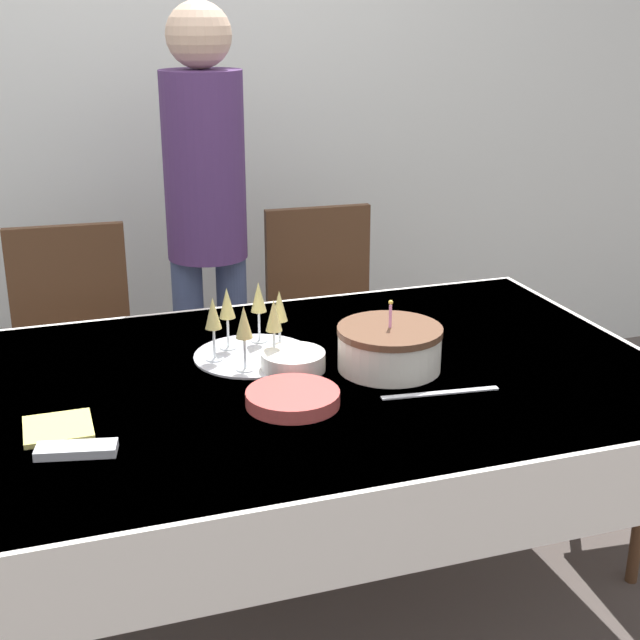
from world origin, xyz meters
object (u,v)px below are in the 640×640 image
(plate_stack_dessert, at_px, (293,361))
(person_standing, at_px, (206,201))
(plate_stack_main, at_px, (295,398))
(birthday_cake, at_px, (389,348))
(dining_chair_far_left, at_px, (75,355))
(dining_chair_far_right, at_px, (326,327))
(champagne_tray, at_px, (251,328))

(plate_stack_dessert, distance_m, person_standing, 0.98)
(plate_stack_main, bearing_deg, birthday_cake, 24.33)
(dining_chair_far_left, distance_m, dining_chair_far_right, 0.91)
(dining_chair_far_right, relative_size, champagne_tray, 2.93)
(dining_chair_far_left, bearing_deg, birthday_cake, -51.77)
(plate_stack_dessert, bearing_deg, plate_stack_main, -106.06)
(dining_chair_far_right, bearing_deg, dining_chair_far_left, -179.99)
(plate_stack_dessert, xyz_separation_m, person_standing, (-0.03, 0.95, 0.24))
(champagne_tray, bearing_deg, birthday_cake, -31.20)
(dining_chair_far_left, xyz_separation_m, plate_stack_main, (0.46, -1.10, 0.25))
(plate_stack_dessert, bearing_deg, birthday_cake, -16.47)
(dining_chair_far_left, height_order, birthday_cake, dining_chair_far_left)
(dining_chair_far_left, distance_m, plate_stack_main, 1.21)
(champagne_tray, bearing_deg, dining_chair_far_left, 119.59)
(dining_chair_far_left, height_order, plate_stack_dessert, dining_chair_far_left)
(birthday_cake, xyz_separation_m, champagne_tray, (-0.32, 0.19, 0.02))
(dining_chair_far_right, height_order, plate_stack_main, dining_chair_far_right)
(birthday_cake, height_order, plate_stack_dessert, birthday_cake)
(dining_chair_far_left, relative_size, birthday_cake, 3.45)
(dining_chair_far_left, xyz_separation_m, champagne_tray, (0.43, -0.77, 0.31))
(plate_stack_main, relative_size, person_standing, 0.14)
(dining_chair_far_left, relative_size, person_standing, 0.57)
(dining_chair_far_right, relative_size, person_standing, 0.57)
(birthday_cake, height_order, champagne_tray, birthday_cake)
(dining_chair_far_right, bearing_deg, plate_stack_main, -112.55)
(person_standing, bearing_deg, plate_stack_main, -91.71)
(dining_chair_far_left, height_order, champagne_tray, dining_chair_far_left)
(birthday_cake, xyz_separation_m, person_standing, (-0.27, 1.02, 0.20))
(dining_chair_far_left, xyz_separation_m, dining_chair_far_right, (0.91, 0.00, 0.00))
(dining_chair_far_right, distance_m, plate_stack_dessert, 1.01)
(plate_stack_dessert, bearing_deg, person_standing, 91.52)
(champagne_tray, bearing_deg, plate_stack_dessert, -56.86)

